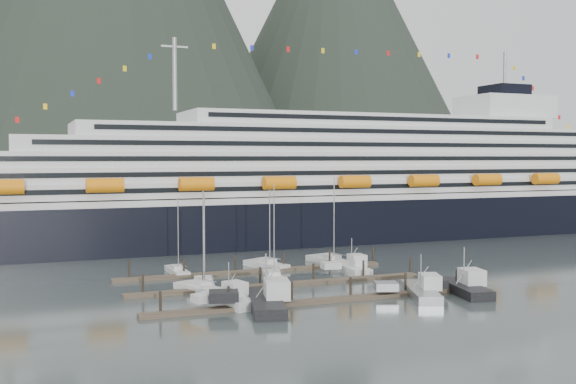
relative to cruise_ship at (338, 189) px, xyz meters
name	(u,v)px	position (x,y,z in m)	size (l,w,h in m)	color
ground	(318,287)	(-30.03, -54.94, -12.04)	(1600.00, 1600.00, 0.00)	#3F4B4A
mountains	(120,11)	(22.46, 533.60, 151.36)	(870.00, 440.00, 420.00)	black
cruise_ship	(338,189)	(0.00, 0.00, 0.00)	(210.00, 30.40, 50.30)	black
dock_near	(315,301)	(-34.95, -64.89, -11.73)	(48.18, 2.28, 3.20)	#3E3328
dock_mid	(281,284)	(-34.95, -51.89, -11.73)	(48.18, 2.28, 3.20)	#3E3328
dock_far	(254,271)	(-34.95, -38.89, -11.73)	(48.18, 2.28, 3.20)	#3E3328
sailboat_a	(200,289)	(-47.82, -51.72, -11.59)	(6.25, 10.01, 15.57)	silver
sailboat_b	(204,285)	(-46.37, -48.82, -11.60)	(4.84, 10.98, 14.82)	silver
sailboat_d	(273,277)	(-34.16, -46.29, -11.61)	(4.89, 10.90, 16.05)	silver
sailboat_e	(177,271)	(-47.51, -34.95, -11.63)	(2.57, 9.19, 13.54)	silver
sailboat_f	(266,265)	(-31.28, -34.95, -11.60)	(6.12, 10.25, 14.70)	silver
sailboat_g	(330,261)	(-18.56, -34.95, -11.58)	(5.31, 12.21, 16.87)	silver
trawler_a	(265,301)	(-42.58, -65.51, -11.05)	(11.40, 15.14, 8.07)	black
trawler_b	(228,299)	(-46.44, -61.70, -11.20)	(8.29, 10.42, 6.41)	silver
trawler_c	(420,290)	(-19.29, -66.47, -11.17)	(10.57, 13.49, 6.69)	gray
trawler_d	(463,287)	(-12.17, -66.92, -11.10)	(9.72, 12.99, 7.46)	black
trawler_e	(351,268)	(-19.41, -45.17, -11.18)	(7.85, 10.30, 6.56)	silver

